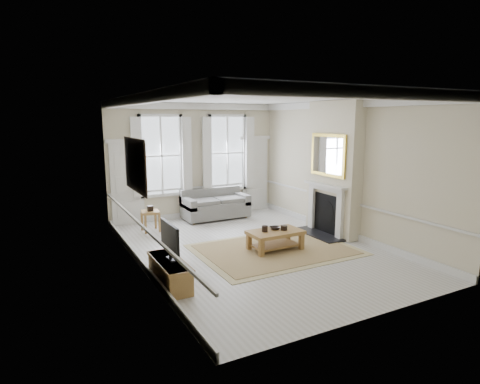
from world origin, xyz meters
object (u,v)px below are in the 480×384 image
tv_stand (170,273)px  side_table (150,215)px  coffee_table (275,234)px  sofa (215,206)px

tv_stand → side_table: bearing=79.8°
side_table → coffee_table: bearing=-54.1°
sofa → side_table: 2.16m
sofa → side_table: sofa is taller
coffee_table → tv_stand: tv_stand is taller
side_table → tv_stand: (-0.65, -3.62, -0.21)m
side_table → tv_stand: side_table is taller
coffee_table → side_table: bearing=125.0°
sofa → tv_stand: size_ratio=1.47×
coffee_table → tv_stand: bearing=-165.4°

